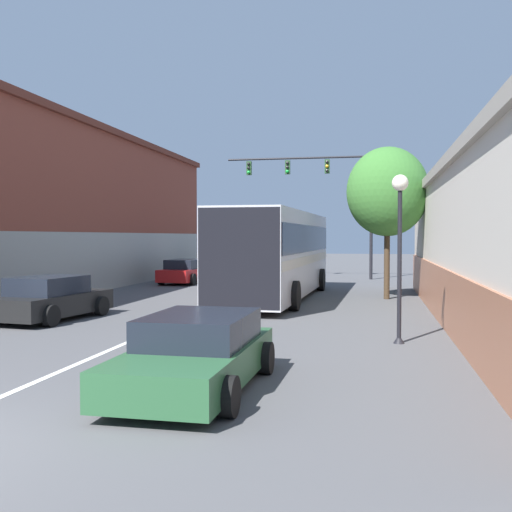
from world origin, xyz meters
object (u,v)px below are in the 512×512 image
at_px(street_tree_near, 387,192).
at_px(parked_car_left_far, 215,266).
at_px(parked_car_left_near, 187,272).
at_px(street_lamp, 400,233).
at_px(traffic_signal_gantry, 324,185).
at_px(parked_car_left_mid, 51,299).
at_px(hatchback_foreground, 196,354).
at_px(bus, 277,250).

bearing_deg(street_tree_near, parked_car_left_far, 129.38).
bearing_deg(street_tree_near, parked_car_left_near, 149.11).
bearing_deg(parked_car_left_far, street_lamp, -158.80).
bearing_deg(traffic_signal_gantry, parked_car_left_far, 165.26).
relative_size(parked_car_left_far, street_lamp, 1.09).
bearing_deg(parked_car_left_near, traffic_signal_gantry, -50.67).
relative_size(parked_car_left_near, street_lamp, 1.13).
distance_m(parked_car_left_near, parked_car_left_mid, 13.98).
xyz_separation_m(parked_car_left_mid, street_tree_near, (9.84, 7.90, 3.58)).
bearing_deg(parked_car_left_mid, parked_car_left_near, 8.31).
distance_m(parked_car_left_far, street_tree_near, 16.75).
distance_m(hatchback_foreground, parked_car_left_near, 21.92).
bearing_deg(parked_car_left_far, bus, -158.96).
bearing_deg(hatchback_foreground, parked_car_left_mid, 44.58).
xyz_separation_m(bus, traffic_signal_gantry, (0.92, 11.41, 3.52)).
distance_m(bus, traffic_signal_gantry, 11.98).
height_order(parked_car_left_near, parked_car_left_mid, parked_car_left_mid).
height_order(parked_car_left_mid, street_lamp, street_lamp).
xyz_separation_m(parked_car_left_mid, street_lamp, (9.91, -2.00, 1.93)).
bearing_deg(bus, traffic_signal_gantry, -2.89).
bearing_deg(parked_car_left_mid, street_tree_near, -44.20).
bearing_deg(street_lamp, parked_car_left_near, 122.62).
bearing_deg(parked_car_left_mid, traffic_signal_gantry, -12.12).
distance_m(bus, street_tree_near, 4.89).
distance_m(parked_car_left_far, traffic_signal_gantry, 8.73).
relative_size(parked_car_left_near, traffic_signal_gantry, 0.52).
height_order(bus, parked_car_left_near, bus).
bearing_deg(hatchback_foreground, parked_car_left_near, 19.13).
height_order(hatchback_foreground, parked_car_left_far, same).
height_order(parked_car_left_far, street_lamp, street_lamp).
bearing_deg(parked_car_left_far, street_tree_near, -144.29).
bearing_deg(parked_car_left_far, traffic_signal_gantry, -108.40).
height_order(parked_car_left_mid, parked_car_left_far, parked_car_left_mid).
relative_size(bus, parked_car_left_mid, 2.94).
distance_m(parked_car_left_near, traffic_signal_gantry, 9.58).
height_order(hatchback_foreground, parked_car_left_near, parked_car_left_near).
bearing_deg(bus, parked_car_left_far, 26.44).
height_order(hatchback_foreground, parked_car_left_mid, parked_car_left_mid).
bearing_deg(traffic_signal_gantry, street_lamp, -80.61).
bearing_deg(street_lamp, traffic_signal_gantry, 99.39).
bearing_deg(hatchback_foreground, traffic_signal_gantry, 1.02).
relative_size(hatchback_foreground, parked_car_left_mid, 1.03).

